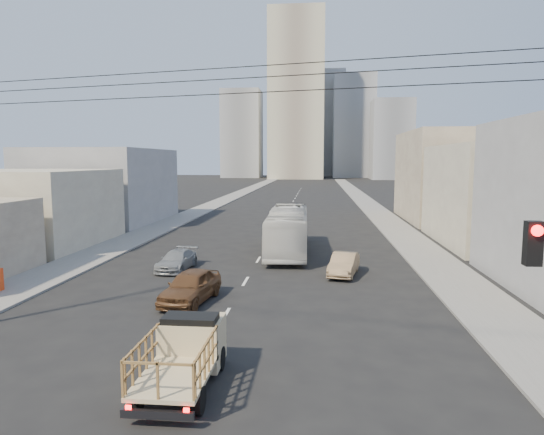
% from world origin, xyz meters
% --- Properties ---
extents(ground, '(420.00, 420.00, 0.00)m').
position_xyz_m(ground, '(0.00, 0.00, 0.00)').
color(ground, black).
rests_on(ground, ground).
extents(sidewalk_left, '(3.50, 180.00, 0.12)m').
position_xyz_m(sidewalk_left, '(-11.75, 70.00, 0.06)').
color(sidewalk_left, slate).
rests_on(sidewalk_left, ground).
extents(sidewalk_right, '(3.50, 180.00, 0.12)m').
position_xyz_m(sidewalk_right, '(11.75, 70.00, 0.06)').
color(sidewalk_right, slate).
rests_on(sidewalk_right, ground).
extents(lane_dashes, '(0.15, 104.00, 0.01)m').
position_xyz_m(lane_dashes, '(0.00, 53.00, 0.01)').
color(lane_dashes, silver).
rests_on(lane_dashes, ground).
extents(flatbed_pickup, '(1.95, 4.41, 1.90)m').
position_xyz_m(flatbed_pickup, '(0.02, 1.28, 1.09)').
color(flatbed_pickup, '#C7B286').
rests_on(flatbed_pickup, ground).
extents(city_bus, '(3.06, 11.92, 3.30)m').
position_xyz_m(city_bus, '(1.84, 22.86, 1.65)').
color(city_bus, silver).
rests_on(city_bus, ground).
extents(sedan_brown, '(2.48, 4.75, 1.54)m').
position_xyz_m(sedan_brown, '(-2.03, 9.81, 0.77)').
color(sedan_brown, brown).
rests_on(sedan_brown, ground).
extents(sedan_tan, '(2.16, 4.15, 1.30)m').
position_xyz_m(sedan_tan, '(5.59, 16.06, 0.65)').
color(sedan_tan, '#957857').
rests_on(sedan_tan, ground).
extents(sedan_grey, '(2.00, 4.21, 1.19)m').
position_xyz_m(sedan_grey, '(-4.68, 16.51, 0.59)').
color(sedan_grey, gray).
rests_on(sedan_grey, ground).
extents(overhead_wires, '(23.01, 5.02, 0.72)m').
position_xyz_m(overhead_wires, '(0.00, 1.50, 8.97)').
color(overhead_wires, black).
rests_on(overhead_wires, ground).
extents(bldg_right_mid, '(11.00, 14.00, 8.00)m').
position_xyz_m(bldg_right_mid, '(19.50, 28.00, 4.00)').
color(bldg_right_mid, '#ACA18B').
rests_on(bldg_right_mid, ground).
extents(bldg_right_far, '(12.00, 16.00, 10.00)m').
position_xyz_m(bldg_right_far, '(20.00, 44.00, 5.00)').
color(bldg_right_far, gray).
rests_on(bldg_right_far, ground).
extents(bldg_left_mid, '(11.00, 12.00, 6.00)m').
position_xyz_m(bldg_left_mid, '(-19.00, 24.00, 3.00)').
color(bldg_left_mid, '#ACA18B').
rests_on(bldg_left_mid, ground).
extents(bldg_left_far, '(12.00, 16.00, 8.00)m').
position_xyz_m(bldg_left_far, '(-19.50, 39.00, 4.00)').
color(bldg_left_far, gray).
rests_on(bldg_left_far, ground).
extents(high_rise_tower, '(20.00, 20.00, 60.00)m').
position_xyz_m(high_rise_tower, '(-4.00, 170.00, 30.00)').
color(high_rise_tower, gray).
rests_on(high_rise_tower, ground).
extents(midrise_ne, '(16.00, 16.00, 40.00)m').
position_xyz_m(midrise_ne, '(18.00, 185.00, 20.00)').
color(midrise_ne, gray).
rests_on(midrise_ne, ground).
extents(midrise_nw, '(15.00, 15.00, 34.00)m').
position_xyz_m(midrise_nw, '(-26.00, 180.00, 17.00)').
color(midrise_nw, gray).
rests_on(midrise_nw, ground).
extents(midrise_back, '(18.00, 18.00, 44.00)m').
position_xyz_m(midrise_back, '(6.00, 200.00, 22.00)').
color(midrise_back, gray).
rests_on(midrise_back, ground).
extents(midrise_east, '(14.00, 14.00, 28.00)m').
position_xyz_m(midrise_east, '(30.00, 165.00, 14.00)').
color(midrise_east, gray).
rests_on(midrise_east, ground).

